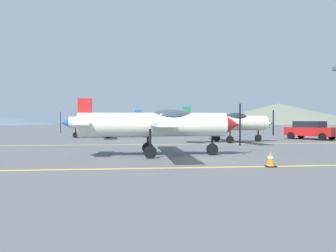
% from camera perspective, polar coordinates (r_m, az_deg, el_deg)
% --- Properties ---
extents(ground_plane, '(400.00, 400.00, 0.00)m').
position_cam_1_polar(ground_plane, '(15.24, 2.16, -5.39)').
color(ground_plane, '#54565B').
extents(apron_line_near, '(80.00, 0.16, 0.01)m').
position_cam_1_polar(apron_line_near, '(12.09, 4.44, -7.03)').
color(apron_line_near, yellow).
rests_on(apron_line_near, ground_plane).
extents(apron_line_far, '(80.00, 0.16, 0.01)m').
position_cam_1_polar(apron_line_far, '(23.65, -0.89, -3.12)').
color(apron_line_far, yellow).
rests_on(apron_line_far, ground_plane).
extents(airplane_near, '(7.78, 8.99, 2.71)m').
position_cam_1_polar(airplane_near, '(15.97, -1.44, 0.38)').
color(airplane_near, silver).
rests_on(airplane_near, ground_plane).
extents(airplane_mid, '(7.91, 9.04, 2.71)m').
position_cam_1_polar(airplane_mid, '(26.25, 10.28, 0.59)').
color(airplane_mid, silver).
rests_on(airplane_mid, ground_plane).
extents(airplane_far, '(7.85, 9.04, 2.71)m').
position_cam_1_polar(airplane_far, '(33.32, -10.98, 0.66)').
color(airplane_far, silver).
rests_on(airplane_far, ground_plane).
extents(airplane_back, '(7.90, 9.05, 2.71)m').
position_cam_1_polar(airplane_back, '(44.52, 4.54, 0.74)').
color(airplane_back, white).
rests_on(airplane_back, ground_plane).
extents(car_sedan, '(3.89, 4.57, 1.62)m').
position_cam_1_polar(car_sedan, '(32.44, 22.99, -0.61)').
color(car_sedan, red).
rests_on(car_sedan, ground_plane).
extents(traffic_cone_side, '(0.36, 0.36, 0.59)m').
position_cam_1_polar(traffic_cone_side, '(12.77, 16.96, -5.36)').
color(traffic_cone_side, black).
rests_on(traffic_cone_side, ground_plane).
extents(hill_centerleft, '(84.13, 84.13, 10.06)m').
position_cam_1_polar(hill_centerleft, '(175.69, 18.21, 1.99)').
color(hill_centerleft, slate).
rests_on(hill_centerleft, ground_plane).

